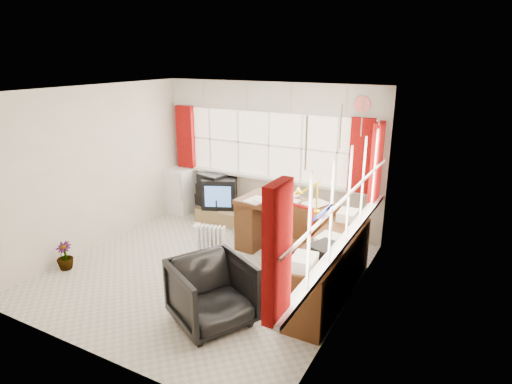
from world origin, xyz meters
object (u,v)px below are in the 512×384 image
desk_lamp (317,191)px  mini_fridge (181,190)px  desk (286,225)px  radiator (212,250)px  tv_bench (235,217)px  credenza (329,268)px  office_chair (212,293)px  crt_tv (220,192)px  task_chair (295,239)px

desk_lamp → mini_fridge: desk_lamp is taller
mini_fridge → desk: bearing=-16.5°
radiator → tv_bench: (-0.53, 1.54, -0.13)m
credenza → desk: bearing=139.3°
radiator → credenza: bearing=0.5°
office_chair → tv_bench: (-1.31, 2.69, -0.25)m
tv_bench → radiator: bearing=-70.9°
credenza → mini_fridge: bearing=155.7°
desk_lamp → credenza: size_ratio=0.23×
desk → radiator: desk is taller
desk → desk_lamp: 0.89m
desk → crt_tv: 1.83m
task_chair → credenza: 0.71m
task_chair → crt_tv: size_ratio=1.26×
office_chair → crt_tv: crt_tv is taller
office_chair → tv_bench: 3.00m
desk → office_chair: 2.01m
office_chair → radiator: size_ratio=1.35×
task_chair → desk: bearing=126.7°
tv_bench → mini_fridge: bearing=176.5°
radiator → task_chair: bearing=17.4°
mini_fridge → tv_bench: bearing=-3.5°
radiator → tv_bench: radiator is taller
task_chair → mini_fridge: (-2.93, 1.25, -0.09)m
desk_lamp → crt_tv: size_ratio=0.58×
radiator → crt_tv: (-0.89, 1.63, 0.28)m
desk → desk_lamp: (0.54, -0.18, 0.68)m
desk_lamp → desk: bearing=161.7°
task_chair → tv_bench: (-1.68, 1.18, -0.40)m
credenza → tv_bench: (-2.28, 1.52, -0.26)m
credenza → crt_tv: (-2.63, 1.61, 0.14)m
desk → office_chair: (0.00, -2.01, -0.09)m
credenza → tv_bench: 2.75m
task_chair → tv_bench: 2.09m
desk_lamp → office_chair: 2.05m
tv_bench → credenza: bearing=-33.7°
desk_lamp → tv_bench: (-1.84, 0.86, -1.02)m
task_chair → office_chair: task_chair is taller
task_chair → tv_bench: size_ratio=0.70×
office_chair → credenza: bearing=-10.8°
office_chair → mini_fridge: mini_fridge is taller
tv_bench → mini_fridge: size_ratio=1.62×
credenza → crt_tv: credenza is taller
desk_lamp → task_chair: desk_lamp is taller
desk → tv_bench: bearing=152.4°
radiator → credenza: credenza is taller
radiator → desk: bearing=47.8°
task_chair → mini_fridge: 3.18m
office_chair → tv_bench: office_chair is taller
office_chair → radiator: office_chair is taller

